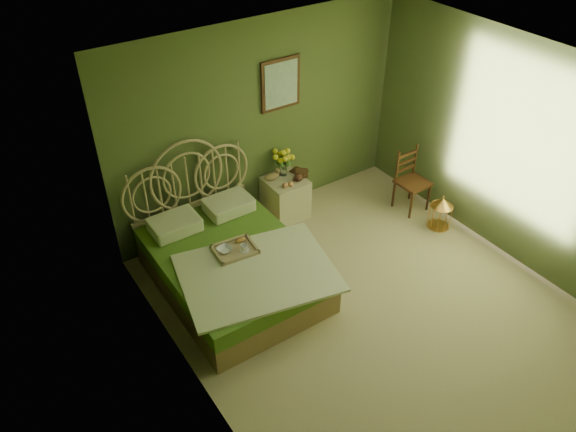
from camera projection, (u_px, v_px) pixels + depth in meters
floor at (371, 308)px, 6.16m from camera, size 4.50×4.50×0.00m
ceiling at (399, 85)px, 4.62m from camera, size 4.50×4.50×0.00m
wall_back at (261, 123)px, 6.89m from camera, size 4.00×0.00×4.00m
wall_left at (195, 295)px, 4.50m from camera, size 0.00×4.50×4.50m
wall_right at (518, 154)px, 6.29m from camera, size 0.00×4.50×4.50m
wall_art at (281, 84)px, 6.73m from camera, size 0.54×0.04×0.64m
bed at (230, 263)px, 6.31m from camera, size 1.79×2.26×1.40m
nightstand at (285, 192)px, 7.37m from camera, size 0.50×0.50×0.98m
chair at (410, 176)px, 7.45m from camera, size 0.39×0.39×0.87m
birdcage at (440, 213)px, 7.23m from camera, size 0.28×0.28×0.43m
book_lower at (296, 174)px, 7.33m from camera, size 0.23×0.26×0.02m
book_upper at (296, 173)px, 7.32m from camera, size 0.25×0.27×0.02m
cereal_bowl at (225, 250)px, 6.10m from camera, size 0.20×0.20×0.04m
coffee_cup at (244, 248)px, 6.09m from camera, size 0.11×0.11×0.08m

